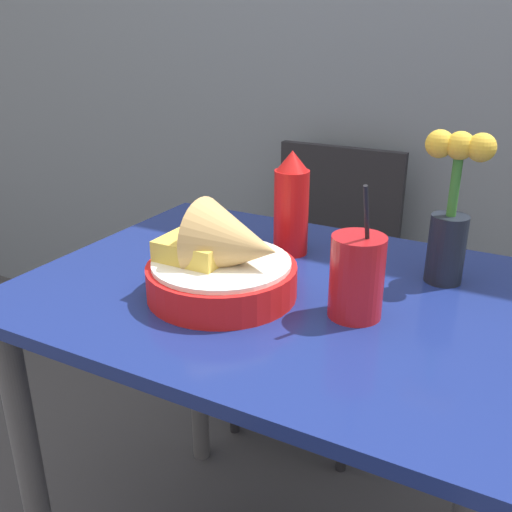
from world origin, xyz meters
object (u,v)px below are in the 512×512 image
at_px(chair_far_window, 326,264).
at_px(ketchup_bottle, 291,205).
at_px(food_basket, 226,264).
at_px(drink_cup, 357,279).
at_px(flower_vase, 451,211).

distance_m(chair_far_window, ketchup_bottle, 0.67).
height_order(food_basket, drink_cup, drink_cup).
height_order(chair_far_window, drink_cup, drink_cup).
height_order(chair_far_window, ketchup_bottle, ketchup_bottle).
xyz_separation_m(chair_far_window, drink_cup, (0.34, -0.76, 0.32)).
distance_m(food_basket, flower_vase, 0.41).
bearing_deg(flower_vase, chair_far_window, 128.61).
bearing_deg(ketchup_bottle, flower_vase, 0.78).
xyz_separation_m(food_basket, flower_vase, (0.32, 0.24, 0.08)).
bearing_deg(ketchup_bottle, chair_far_window, 103.11).
bearing_deg(drink_cup, ketchup_bottle, 136.13).
distance_m(chair_far_window, flower_vase, 0.80).
relative_size(chair_far_window, drink_cup, 3.83).
relative_size(ketchup_bottle, flower_vase, 0.78).
distance_m(chair_far_window, food_basket, 0.86).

